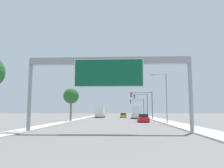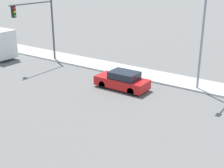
# 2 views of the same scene
# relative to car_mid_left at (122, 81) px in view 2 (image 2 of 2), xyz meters

# --- Properties ---
(car_mid_left) EXTENTS (1.88, 4.53, 1.52)m
(car_mid_left) POSITION_rel_car_mid_left_xyz_m (0.00, 0.00, 0.00)
(car_mid_left) COLOR red
(car_mid_left) RESTS_ON ground
(traffic_light_near_intersection) EXTENTS (5.45, 0.32, 6.64)m
(traffic_light_near_intersection) POSITION_rel_car_mid_left_xyz_m (1.55, 10.98, 3.82)
(traffic_light_near_intersection) COLOR #4C4C4F
(traffic_light_near_intersection) RESTS_ON ground
(street_lamp_right) EXTENTS (2.62, 0.28, 8.24)m
(street_lamp_right) POSITION_rel_car_mid_left_xyz_m (3.02, -5.27, 4.18)
(street_lamp_right) COLOR gray
(street_lamp_right) RESTS_ON ground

